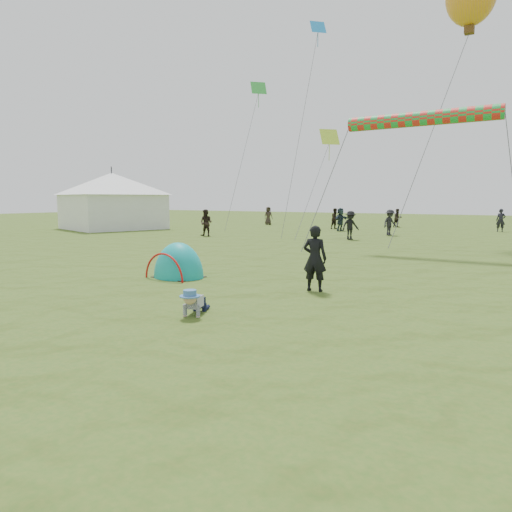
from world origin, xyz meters
The scene contains 17 objects.
ground centered at (0.00, 0.00, 0.00)m, with size 140.00×140.00×0.00m, color #355A1C.
crawling_toddler centered at (0.72, -0.40, 0.30)m, with size 0.55×0.79×0.60m, color black, non-canonical shape.
popup_tent centered at (-2.72, 3.03, 0.00)m, with size 1.70×1.40×2.20m, color #0E9292.
standing_adult centered at (1.82, 3.30, 0.88)m, with size 0.64×0.42×1.76m, color black.
event_marquee centered at (-23.09, 18.10, 2.45)m, with size 7.14×7.14×4.91m, color white, non-canonical shape.
crowd_person_1 centered at (-11.87, 16.15, 0.88)m, with size 0.86×0.67×1.77m, color black.
crowd_person_3 centered at (-2.85, 18.71, 0.87)m, with size 1.12×0.64×1.73m, color black.
crowd_person_4 centered at (-15.25, 30.09, 0.86)m, with size 0.84×0.55×1.71m, color #2E251E.
crowd_person_7 centered at (-3.63, 32.51, 0.80)m, with size 0.78×0.61×1.61m, color black.
crowd_person_9 centered at (-1.72, 23.20, 0.87)m, with size 1.13×0.65×1.74m, color black.
crowd_person_11 centered at (-6.15, 25.51, 0.89)m, with size 1.65×0.53×1.78m, color #202E37.
crowd_person_12 centered at (4.39, 31.00, 0.86)m, with size 0.63×0.41×1.73m, color black.
crowd_person_13 centered at (-7.44, 27.68, 0.85)m, with size 0.82×0.64×1.69m, color black.
rainbow_tube_kite centered at (2.16, 13.43, 5.92)m, with size 0.64×0.64×6.46m, color red.
diamond_kite_2 centered at (-5.48, 21.47, 6.59)m, with size 1.26×1.26×0.00m, color #AFD52E.
diamond_kite_3 centered at (-13.79, 25.91, 11.65)m, with size 1.27×1.27×0.00m, color green.
diamond_kite_4 centered at (-6.75, 22.12, 14.02)m, with size 1.04×1.04×0.00m, color #1881D0.
Camera 1 is at (6.81, -7.73, 2.45)m, focal length 32.00 mm.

